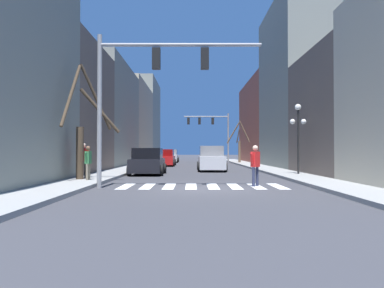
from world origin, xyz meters
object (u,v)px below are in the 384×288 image
at_px(traffic_signal_near, 147,77).
at_px(car_parked_left_near, 208,156).
at_px(street_tree_right_far, 84,132).
at_px(car_parked_left_far, 212,159).
at_px(pedestrian_on_right_sidewalk, 84,157).
at_px(car_driving_away_lane, 165,158).
at_px(pedestrian_waiting_at_curb, 256,162).
at_px(car_parked_left_mid, 148,162).
at_px(street_tree_right_near, 239,144).
at_px(street_lamp_right_corner, 299,124).
at_px(pedestrian_near_right_corner, 89,160).
at_px(traffic_signal_far, 212,126).
at_px(car_parked_right_far, 171,156).

xyz_separation_m(traffic_signal_near, car_parked_left_near, (3.56, 28.22, -3.56)).
bearing_deg(street_tree_right_far, car_parked_left_near, 74.94).
height_order(car_parked_left_far, pedestrian_on_right_sidewalk, pedestrian_on_right_sidewalk).
bearing_deg(pedestrian_on_right_sidewalk, car_driving_away_lane, -71.72).
relative_size(traffic_signal_near, pedestrian_waiting_at_curb, 3.82).
relative_size(car_parked_left_mid, street_tree_right_near, 0.86).
distance_m(pedestrian_on_right_sidewalk, street_tree_right_far, 1.36).
relative_size(car_parked_left_mid, street_tree_right_far, 0.75).
relative_size(traffic_signal_near, car_driving_away_lane, 1.34).
xyz_separation_m(traffic_signal_near, car_driving_away_lane, (-0.91, 21.51, -3.64)).
xyz_separation_m(car_driving_away_lane, pedestrian_waiting_at_curb, (5.32, -20.72, 0.25)).
bearing_deg(pedestrian_waiting_at_curb, car_parked_left_far, 45.88).
bearing_deg(street_tree_right_near, car_parked_left_near, 176.69).
distance_m(car_parked_left_near, street_tree_right_far, 26.43).
distance_m(street_lamp_right_corner, pedestrian_near_right_corner, 11.88).
bearing_deg(traffic_signal_near, car_parked_left_near, 82.81).
bearing_deg(street_lamp_right_corner, pedestrian_on_right_sidewalk, -163.45).
bearing_deg(street_tree_right_near, pedestrian_on_right_sidewalk, -113.31).
xyz_separation_m(car_parked_left_near, street_tree_right_far, (-6.85, -25.48, 1.52)).
height_order(traffic_signal_near, pedestrian_on_right_sidewalk, traffic_signal_near).
xyz_separation_m(street_lamp_right_corner, car_parked_left_mid, (-8.84, 1.64, -2.24)).
bearing_deg(pedestrian_near_right_corner, street_tree_right_near, 163.29).
bearing_deg(car_driving_away_lane, traffic_signal_far, -27.44).
height_order(car_parked_left_far, street_tree_right_far, street_tree_right_far).
bearing_deg(car_parked_left_far, street_lamp_right_corner, -141.70).
relative_size(car_parked_left_far, pedestrian_near_right_corner, 3.13).
bearing_deg(street_tree_right_near, pedestrian_near_right_corner, -111.39).
xyz_separation_m(car_parked_left_far, car_driving_away_lane, (-4.11, 8.82, -0.09)).
bearing_deg(street_tree_right_far, car_driving_away_lane, 82.76).
relative_size(car_parked_left_mid, car_driving_away_lane, 0.85).
height_order(car_parked_left_mid, pedestrian_near_right_corner, pedestrian_near_right_corner).
xyz_separation_m(traffic_signal_near, car_parked_right_far, (-0.95, 32.51, -3.64)).
distance_m(traffic_signal_near, car_parked_left_far, 13.56).
bearing_deg(car_parked_left_mid, street_tree_right_far, 157.43).
distance_m(pedestrian_on_right_sidewalk, pedestrian_near_right_corner, 1.22).
bearing_deg(street_lamp_right_corner, car_parked_right_far, 108.95).
xyz_separation_m(traffic_signal_far, street_lamp_right_corner, (3.66, -24.68, -1.47)).
xyz_separation_m(pedestrian_on_right_sidewalk, pedestrian_near_right_corner, (0.54, -1.09, -0.10)).
height_order(car_parked_left_far, pedestrian_near_right_corner, car_parked_left_far).
xyz_separation_m(traffic_signal_far, pedestrian_near_right_corner, (-7.18, -29.15, -3.41)).
distance_m(street_lamp_right_corner, street_tree_right_far, 11.90).
relative_size(car_driving_away_lane, pedestrian_near_right_corner, 3.14).
relative_size(car_parked_right_far, car_parked_left_mid, 1.19).
distance_m(car_parked_right_far, street_tree_right_near, 9.38).
relative_size(pedestrian_near_right_corner, street_tree_right_near, 0.32).
height_order(traffic_signal_far, street_tree_right_near, traffic_signal_far).
height_order(traffic_signal_near, traffic_signal_far, traffic_signal_far).
bearing_deg(car_parked_left_mid, car_driving_away_lane, -0.17).
xyz_separation_m(street_lamp_right_corner, pedestrian_waiting_at_curb, (-3.48, -5.96, -2.00)).
height_order(car_parked_left_mid, street_tree_right_near, street_tree_right_near).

